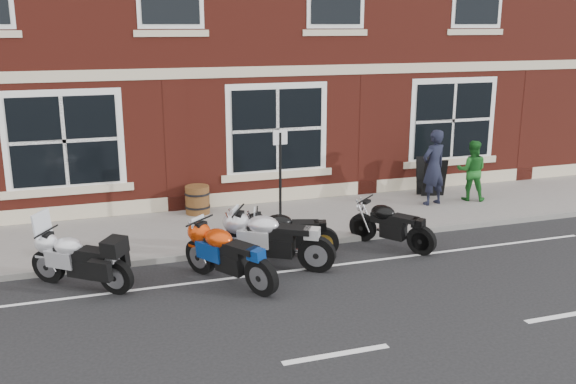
% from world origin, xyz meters
% --- Properties ---
extents(ground, '(80.00, 80.00, 0.00)m').
position_xyz_m(ground, '(0.00, 0.00, 0.00)').
color(ground, black).
rests_on(ground, ground).
extents(sidewalk, '(30.00, 3.00, 0.12)m').
position_xyz_m(sidewalk, '(0.00, 3.00, 0.06)').
color(sidewalk, slate).
rests_on(sidewalk, ground).
extents(kerb, '(30.00, 0.16, 0.12)m').
position_xyz_m(kerb, '(0.00, 1.42, 0.06)').
color(kerb, slate).
rests_on(kerb, ground).
extents(moto_touring_silver, '(1.69, 1.41, 1.36)m').
position_xyz_m(moto_touring_silver, '(-3.36, 0.65, 0.55)').
color(moto_touring_silver, black).
rests_on(moto_touring_silver, ground).
extents(moto_sport_red, '(1.26, 1.98, 1.00)m').
position_xyz_m(moto_sport_red, '(-0.82, 0.00, 0.57)').
color(moto_sport_red, black).
rests_on(moto_sport_red, ground).
extents(moto_sport_black, '(1.96, 0.71, 0.90)m').
position_xyz_m(moto_sport_black, '(0.56, 0.96, 0.52)').
color(moto_sport_black, black).
rests_on(moto_sport_black, ground).
extents(moto_sport_silver, '(2.01, 1.39, 1.04)m').
position_xyz_m(moto_sport_silver, '(0.15, 0.49, 0.60)').
color(moto_sport_silver, black).
rests_on(moto_sport_silver, ground).
extents(moto_naked_black, '(1.19, 1.74, 0.90)m').
position_xyz_m(moto_naked_black, '(2.80, 0.83, 0.52)').
color(moto_naked_black, black).
rests_on(moto_naked_black, ground).
extents(pedestrian_left, '(0.77, 0.60, 1.89)m').
position_xyz_m(pedestrian_left, '(5.11, 3.07, 1.06)').
color(pedestrian_left, black).
rests_on(pedestrian_left, sidewalk).
extents(pedestrian_right, '(0.94, 0.88, 1.54)m').
position_xyz_m(pedestrian_right, '(6.26, 3.12, 0.89)').
color(pedestrian_right, '#1C6220').
rests_on(pedestrian_right, sidewalk).
extents(a_board_sign, '(0.68, 0.52, 1.01)m').
position_xyz_m(a_board_sign, '(5.52, 3.84, 0.62)').
color(a_board_sign, black).
rests_on(a_board_sign, sidewalk).
extents(barrel_planter, '(0.60, 0.60, 0.67)m').
position_xyz_m(barrel_planter, '(-0.62, 4.13, 0.45)').
color(barrel_planter, '#443312').
rests_on(barrel_planter, sidewalk).
extents(parking_sign, '(0.32, 0.06, 2.24)m').
position_xyz_m(parking_sign, '(0.84, 2.20, 1.41)').
color(parking_sign, black).
rests_on(parking_sign, sidewalk).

